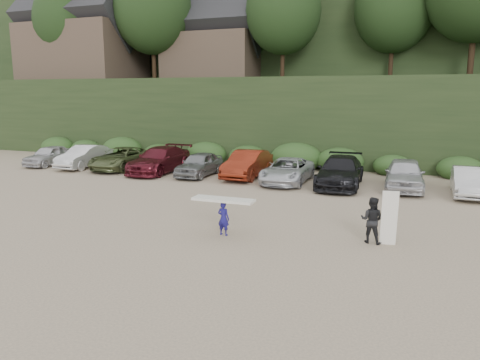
% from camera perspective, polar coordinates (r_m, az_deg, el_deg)
% --- Properties ---
extents(ground, '(120.00, 120.00, 0.00)m').
position_cam_1_polar(ground, '(17.06, 0.64, -6.36)').
color(ground, tan).
rests_on(ground, ground).
extents(hillside_backdrop, '(90.00, 41.50, 28.00)m').
position_cam_1_polar(hillside_backdrop, '(51.91, 15.22, 17.23)').
color(hillside_backdrop, black).
rests_on(hillside_backdrop, ground).
extents(parked_cars, '(36.31, 5.85, 1.61)m').
position_cam_1_polar(parked_cars, '(26.47, 5.98, 1.37)').
color(parked_cars, silver).
rests_on(parked_cars, ground).
extents(child_surfer, '(2.23, 0.65, 1.33)m').
position_cam_1_polar(child_surfer, '(16.48, -2.03, -3.70)').
color(child_surfer, navy).
rests_on(child_surfer, ground).
extents(adult_surfer, '(1.26, 0.70, 1.85)m').
position_cam_1_polar(adult_surfer, '(16.28, 15.94, -4.70)').
color(adult_surfer, black).
rests_on(adult_surfer, ground).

